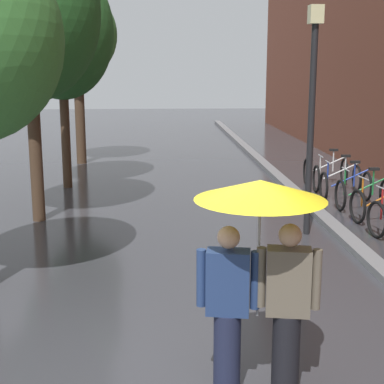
{
  "coord_description": "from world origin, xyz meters",
  "views": [
    {
      "loc": [
        -0.17,
        -5.19,
        3.06
      ],
      "look_at": [
        0.29,
        2.77,
        1.35
      ],
      "focal_mm": 53.81,
      "sensor_mm": 36.0,
      "label": 1
    }
  ],
  "objects_px": {
    "street_tree_1": "(27,12)",
    "street_tree_2": "(61,32)",
    "parked_bicycle_5": "(345,185)",
    "parked_bicycle_7": "(325,170)",
    "street_tree_3": "(77,36)",
    "street_lamp_post": "(312,104)",
    "parked_bicycle_4": "(363,194)",
    "parked_bicycle_6": "(337,178)",
    "couple_under_umbrella": "(259,251)",
    "parked_bicycle_3": "(381,204)"
  },
  "relations": [
    {
      "from": "street_tree_1",
      "to": "street_tree_2",
      "type": "xyz_separation_m",
      "value": [
        0.07,
        3.39,
        -0.17
      ]
    },
    {
      "from": "parked_bicycle_5",
      "to": "parked_bicycle_7",
      "type": "bearing_deg",
      "value": 86.91
    },
    {
      "from": "street_tree_3",
      "to": "parked_bicycle_7",
      "type": "xyz_separation_m",
      "value": [
        7.04,
        -3.92,
        -3.7
      ]
    },
    {
      "from": "street_tree_2",
      "to": "street_lamp_post",
      "type": "relative_size",
      "value": 1.37
    },
    {
      "from": "street_tree_2",
      "to": "street_tree_3",
      "type": "bearing_deg",
      "value": 92.09
    },
    {
      "from": "parked_bicycle_4",
      "to": "parked_bicycle_7",
      "type": "height_order",
      "value": "same"
    },
    {
      "from": "parked_bicycle_6",
      "to": "couple_under_umbrella",
      "type": "bearing_deg",
      "value": -111.53
    },
    {
      "from": "parked_bicycle_4",
      "to": "parked_bicycle_6",
      "type": "bearing_deg",
      "value": 90.11
    },
    {
      "from": "parked_bicycle_7",
      "to": "street_tree_1",
      "type": "bearing_deg",
      "value": -153.84
    },
    {
      "from": "parked_bicycle_5",
      "to": "parked_bicycle_6",
      "type": "height_order",
      "value": "same"
    },
    {
      "from": "street_tree_1",
      "to": "parked_bicycle_3",
      "type": "distance_m",
      "value": 7.94
    },
    {
      "from": "parked_bicycle_5",
      "to": "street_lamp_post",
      "type": "distance_m",
      "value": 3.74
    },
    {
      "from": "couple_under_umbrella",
      "to": "street_lamp_post",
      "type": "bearing_deg",
      "value": 70.82
    },
    {
      "from": "parked_bicycle_7",
      "to": "street_lamp_post",
      "type": "bearing_deg",
      "value": -109.87
    },
    {
      "from": "street_tree_1",
      "to": "parked_bicycle_7",
      "type": "distance_m",
      "value": 8.62
    },
    {
      "from": "street_tree_2",
      "to": "street_lamp_post",
      "type": "xyz_separation_m",
      "value": [
        5.19,
        -4.7,
        -1.53
      ]
    },
    {
      "from": "parked_bicycle_3",
      "to": "street_lamp_post",
      "type": "height_order",
      "value": "street_lamp_post"
    },
    {
      "from": "street_tree_3",
      "to": "parked_bicycle_3",
      "type": "bearing_deg",
      "value": -48.28
    },
    {
      "from": "parked_bicycle_3",
      "to": "street_tree_2",
      "type": "bearing_deg",
      "value": 150.17
    },
    {
      "from": "street_lamp_post",
      "to": "parked_bicycle_5",
      "type": "bearing_deg",
      "value": 59.22
    },
    {
      "from": "street_tree_2",
      "to": "street_lamp_post",
      "type": "height_order",
      "value": "street_tree_2"
    },
    {
      "from": "street_tree_3",
      "to": "parked_bicycle_5",
      "type": "distance_m",
      "value": 9.86
    },
    {
      "from": "street_tree_3",
      "to": "parked_bicycle_7",
      "type": "bearing_deg",
      "value": -29.11
    },
    {
      "from": "parked_bicycle_5",
      "to": "parked_bicycle_6",
      "type": "xyz_separation_m",
      "value": [
        0.09,
        0.96,
        0.0
      ]
    },
    {
      "from": "parked_bicycle_3",
      "to": "parked_bicycle_7",
      "type": "distance_m",
      "value": 3.98
    },
    {
      "from": "couple_under_umbrella",
      "to": "street_tree_1",
      "type": "bearing_deg",
      "value": 116.9
    },
    {
      "from": "parked_bicycle_6",
      "to": "parked_bicycle_5",
      "type": "bearing_deg",
      "value": -95.37
    },
    {
      "from": "street_tree_1",
      "to": "couple_under_umbrella",
      "type": "xyz_separation_m",
      "value": [
        3.39,
        -6.68,
        -2.7
      ]
    },
    {
      "from": "street_tree_3",
      "to": "parked_bicycle_6",
      "type": "relative_size",
      "value": 4.94
    },
    {
      "from": "parked_bicycle_5",
      "to": "parked_bicycle_6",
      "type": "relative_size",
      "value": 0.99
    },
    {
      "from": "street_tree_2",
      "to": "parked_bicycle_6",
      "type": "bearing_deg",
      "value": -8.73
    },
    {
      "from": "street_tree_2",
      "to": "couple_under_umbrella",
      "type": "height_order",
      "value": "street_tree_2"
    },
    {
      "from": "parked_bicycle_5",
      "to": "couple_under_umbrella",
      "type": "xyz_separation_m",
      "value": [
        -3.47,
        -8.05,
        1.06
      ]
    },
    {
      "from": "parked_bicycle_4",
      "to": "parked_bicycle_6",
      "type": "relative_size",
      "value": 0.98
    },
    {
      "from": "parked_bicycle_3",
      "to": "parked_bicycle_5",
      "type": "relative_size",
      "value": 1.04
    },
    {
      "from": "parked_bicycle_3",
      "to": "parked_bicycle_4",
      "type": "height_order",
      "value": "same"
    },
    {
      "from": "parked_bicycle_3",
      "to": "couple_under_umbrella",
      "type": "bearing_deg",
      "value": -120.38
    },
    {
      "from": "street_tree_3",
      "to": "parked_bicycle_5",
      "type": "xyz_separation_m",
      "value": [
        6.93,
        -5.96,
        -3.7
      ]
    },
    {
      "from": "parked_bicycle_3",
      "to": "street_lamp_post",
      "type": "relative_size",
      "value": 0.28
    },
    {
      "from": "street_tree_3",
      "to": "couple_under_umbrella",
      "type": "height_order",
      "value": "street_tree_3"
    },
    {
      "from": "street_tree_2",
      "to": "parked_bicycle_5",
      "type": "distance_m",
      "value": 7.94
    },
    {
      "from": "street_tree_1",
      "to": "street_lamp_post",
      "type": "bearing_deg",
      "value": -13.94
    },
    {
      "from": "street_lamp_post",
      "to": "parked_bicycle_4",
      "type": "bearing_deg",
      "value": 45.55
    },
    {
      "from": "parked_bicycle_7",
      "to": "street_lamp_post",
      "type": "distance_m",
      "value": 5.43
    },
    {
      "from": "parked_bicycle_3",
      "to": "parked_bicycle_7",
      "type": "height_order",
      "value": "same"
    },
    {
      "from": "parked_bicycle_6",
      "to": "parked_bicycle_7",
      "type": "bearing_deg",
      "value": 88.94
    },
    {
      "from": "street_tree_3",
      "to": "couple_under_umbrella",
      "type": "xyz_separation_m",
      "value": [
        3.46,
        -14.02,
        -2.65
      ]
    },
    {
      "from": "parked_bicycle_4",
      "to": "parked_bicycle_5",
      "type": "bearing_deg",
      "value": 95.6
    },
    {
      "from": "parked_bicycle_7",
      "to": "street_lamp_post",
      "type": "xyz_separation_m",
      "value": [
        -1.71,
        -4.73,
        2.06
      ]
    },
    {
      "from": "street_tree_1",
      "to": "parked_bicycle_5",
      "type": "bearing_deg",
      "value": 11.37
    }
  ]
}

